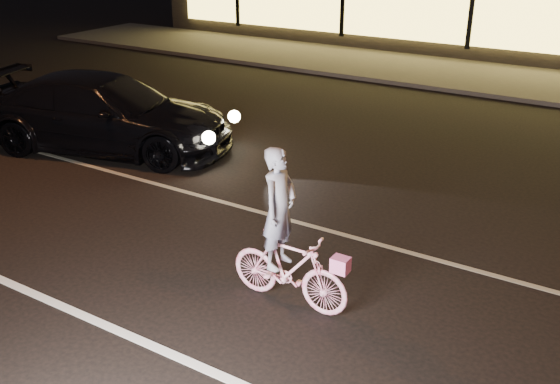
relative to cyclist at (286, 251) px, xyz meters
The scene contains 6 objects.
ground 2.25m from the cyclist, behind, with size 90.00×90.00×0.00m, color black.
lane_stripe_near 2.72m from the cyclist, 144.39° to the right, with size 60.00×0.12×0.01m, color silver.
lane_stripe_far 2.99m from the cyclist, 137.27° to the left, with size 60.00×0.10×0.01m, color gray.
sidewalk 13.16m from the cyclist, 99.34° to the left, with size 30.00×4.00×0.12m, color #383533.
cyclist is the anchor object (origin of this frame).
sedan 6.65m from the cyclist, 154.26° to the left, with size 5.57×3.45×1.51m.
Camera 1 is at (5.49, -5.55, 4.34)m, focal length 40.00 mm.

